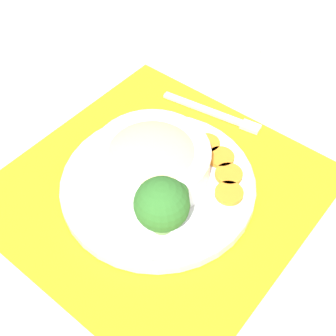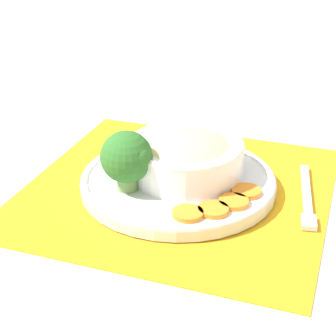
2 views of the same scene
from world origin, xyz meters
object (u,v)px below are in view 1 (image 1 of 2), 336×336
object	(u,v)px
water_glass	(240,48)
fork	(220,115)
broccoli_floret	(162,204)
bowl	(152,159)

from	to	relation	value
water_glass	fork	bearing A→B (deg)	15.68
broccoli_floret	fork	xyz separation A→B (m)	(-0.25, -0.05, -0.06)
bowl	water_glass	size ratio (longest dim) A/B	1.71
bowl	fork	bearing A→B (deg)	174.08
broccoli_floret	water_glass	xyz separation A→B (m)	(-0.40, -0.09, -0.03)
broccoli_floret	water_glass	bearing A→B (deg)	-167.59
fork	bowl	bearing A→B (deg)	-9.02
bowl	fork	world-z (taller)	bowl
broccoli_floret	fork	world-z (taller)	broccoli_floret
water_glass	bowl	bearing A→B (deg)	3.86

